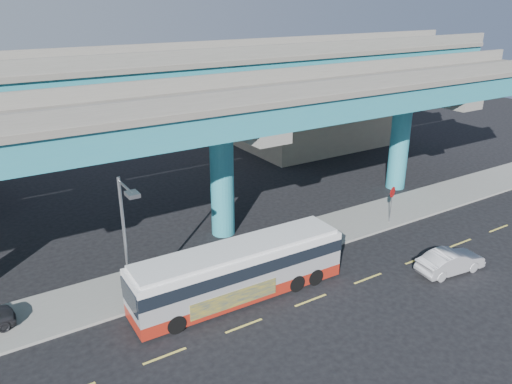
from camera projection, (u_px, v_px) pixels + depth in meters
ground at (307, 298)px, 25.82m from camera, size 120.00×120.00×0.00m
sidewalk at (251, 253)px, 30.13m from camera, size 70.00×4.00×0.15m
lane_markings at (311, 300)px, 25.58m from camera, size 58.00×0.12×0.01m
viaduct at (219, 94)px, 29.67m from camera, size 52.00×12.40×11.70m
building_beige at (310, 111)px, 51.59m from camera, size 14.00×10.23×7.00m
transit_bus at (239, 269)px, 25.34m from camera, size 11.46×2.65×2.93m
sedan at (450, 261)px, 28.02m from camera, size 2.37×4.38×1.33m
street_lamp at (127, 228)px, 22.91m from camera, size 0.50×2.27×6.80m
stop_sign at (392, 197)px, 33.52m from camera, size 0.74×0.29×2.57m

